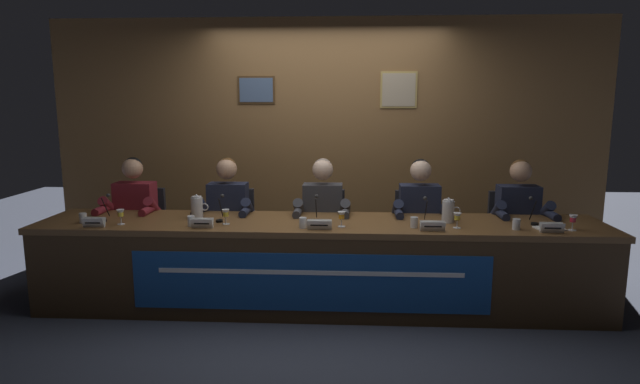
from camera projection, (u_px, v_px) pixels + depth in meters
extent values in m
plane|color=#383D4C|center=(320.00, 305.00, 4.50)|extent=(12.00, 12.00, 0.00)
cube|color=brown|center=(327.00, 142.00, 5.67)|extent=(5.92, 0.12, 2.60)
cube|color=#4C3319|center=(256.00, 90.00, 5.55)|extent=(0.40, 0.02, 0.29)
cube|color=slate|center=(256.00, 90.00, 5.54)|extent=(0.36, 0.01, 0.25)
cube|color=tan|center=(399.00, 90.00, 5.47)|extent=(0.38, 0.02, 0.38)
cube|color=tan|center=(399.00, 90.00, 5.46)|extent=(0.34, 0.01, 0.34)
cube|color=brown|center=(320.00, 224.00, 4.38)|extent=(4.72, 0.79, 0.05)
cube|color=#402A16|center=(317.00, 282.00, 4.07)|extent=(4.66, 0.04, 0.69)
cube|color=#402A16|center=(56.00, 262.00, 4.57)|extent=(0.08, 0.71, 0.69)
cube|color=#402A16|center=(599.00, 271.00, 4.32)|extent=(0.08, 0.71, 0.69)
cube|color=#19478C|center=(309.00, 283.00, 4.05)|extent=(2.79, 0.01, 0.46)
cube|color=white|center=(309.00, 273.00, 4.03)|extent=(2.37, 0.00, 0.04)
cylinder|color=black|center=(141.00, 281.00, 5.08)|extent=(0.44, 0.44, 0.02)
cylinder|color=black|center=(140.00, 260.00, 5.05)|extent=(0.05, 0.05, 0.40)
cube|color=#232328|center=(139.00, 238.00, 5.01)|extent=(0.44, 0.44, 0.03)
cube|color=#232328|center=(145.00, 210.00, 5.17)|extent=(0.40, 0.05, 0.44)
cylinder|color=black|center=(114.00, 271.00, 4.71)|extent=(0.10, 0.10, 0.45)
cylinder|color=black|center=(136.00, 271.00, 4.70)|extent=(0.10, 0.10, 0.45)
cylinder|color=black|center=(119.00, 237.00, 4.81)|extent=(0.13, 0.34, 0.13)
cylinder|color=black|center=(141.00, 237.00, 4.80)|extent=(0.13, 0.34, 0.13)
cube|color=maroon|center=(136.00, 208.00, 4.93)|extent=(0.36, 0.20, 0.48)
sphere|color=tan|center=(132.00, 168.00, 4.84)|extent=(0.19, 0.19, 0.19)
sphere|color=black|center=(133.00, 167.00, 4.86)|extent=(0.17, 0.17, 0.17)
cylinder|color=maroon|center=(109.00, 207.00, 4.84)|extent=(0.09, 0.30, 0.25)
cylinder|color=maroon|center=(154.00, 208.00, 4.81)|extent=(0.09, 0.30, 0.25)
cylinder|color=maroon|center=(101.00, 210.00, 4.68)|extent=(0.07, 0.24, 0.07)
cylinder|color=maroon|center=(147.00, 211.00, 4.66)|extent=(0.07, 0.24, 0.07)
cube|color=white|center=(93.00, 223.00, 4.14)|extent=(0.18, 0.03, 0.08)
cube|color=white|center=(95.00, 222.00, 4.18)|extent=(0.18, 0.03, 0.08)
cube|color=black|center=(93.00, 223.00, 4.14)|extent=(0.12, 0.01, 0.01)
cylinder|color=white|center=(121.00, 224.00, 4.27)|extent=(0.06, 0.06, 0.00)
cylinder|color=white|center=(121.00, 221.00, 4.26)|extent=(0.01, 0.01, 0.05)
cone|color=white|center=(121.00, 213.00, 4.25)|extent=(0.06, 0.06, 0.06)
cylinder|color=yellow|center=(121.00, 214.00, 4.25)|extent=(0.04, 0.04, 0.04)
cylinder|color=silver|center=(83.00, 218.00, 4.31)|extent=(0.06, 0.06, 0.08)
cylinder|color=silver|center=(83.00, 220.00, 4.31)|extent=(0.05, 0.05, 0.05)
cylinder|color=black|center=(103.00, 220.00, 4.37)|extent=(0.06, 0.06, 0.02)
cylinder|color=black|center=(106.00, 207.00, 4.41)|extent=(0.01, 0.13, 0.18)
sphere|color=#2D2D2D|center=(108.00, 195.00, 4.46)|extent=(0.03, 0.03, 0.03)
cylinder|color=black|center=(231.00, 282.00, 5.03)|extent=(0.44, 0.44, 0.02)
cylinder|color=black|center=(231.00, 261.00, 5.00)|extent=(0.05, 0.05, 0.40)
cube|color=#232328|center=(230.00, 239.00, 4.96)|extent=(0.44, 0.44, 0.03)
cube|color=#232328|center=(234.00, 211.00, 5.12)|extent=(0.40, 0.05, 0.44)
cylinder|color=black|center=(211.00, 272.00, 4.66)|extent=(0.10, 0.10, 0.45)
cylinder|color=black|center=(233.00, 273.00, 4.65)|extent=(0.10, 0.10, 0.45)
cylinder|color=black|center=(214.00, 238.00, 4.76)|extent=(0.13, 0.34, 0.13)
cylinder|color=black|center=(236.00, 238.00, 4.75)|extent=(0.13, 0.34, 0.13)
cube|color=#1E2338|center=(228.00, 209.00, 4.88)|extent=(0.36, 0.20, 0.48)
sphere|color=tan|center=(227.00, 169.00, 4.80)|extent=(0.19, 0.19, 0.19)
sphere|color=#593819|center=(227.00, 167.00, 4.81)|extent=(0.17, 0.17, 0.17)
cylinder|color=#1E2338|center=(203.00, 208.00, 4.79)|extent=(0.09, 0.30, 0.25)
cylinder|color=#1E2338|center=(248.00, 209.00, 4.77)|extent=(0.09, 0.30, 0.25)
cylinder|color=#1E2338|center=(198.00, 211.00, 4.63)|extent=(0.07, 0.24, 0.07)
cylinder|color=#1E2338|center=(245.00, 212.00, 4.61)|extent=(0.07, 0.24, 0.07)
cube|color=white|center=(202.00, 224.00, 4.12)|extent=(0.17, 0.03, 0.08)
cube|color=white|center=(203.00, 223.00, 4.15)|extent=(0.17, 0.03, 0.08)
cube|color=black|center=(201.00, 224.00, 4.12)|extent=(0.12, 0.01, 0.01)
cylinder|color=white|center=(226.00, 224.00, 4.27)|extent=(0.06, 0.06, 0.00)
cylinder|color=white|center=(226.00, 220.00, 4.27)|extent=(0.01, 0.01, 0.05)
cone|color=white|center=(226.00, 213.00, 4.26)|extent=(0.06, 0.06, 0.06)
cylinder|color=yellow|center=(226.00, 214.00, 4.26)|extent=(0.04, 0.04, 0.04)
cylinder|color=silver|center=(191.00, 221.00, 4.20)|extent=(0.06, 0.06, 0.08)
cylinder|color=silver|center=(191.00, 223.00, 4.20)|extent=(0.05, 0.05, 0.05)
cylinder|color=black|center=(219.00, 221.00, 4.34)|extent=(0.06, 0.06, 0.02)
cylinder|color=black|center=(221.00, 208.00, 4.39)|extent=(0.01, 0.13, 0.18)
sphere|color=#2D2D2D|center=(222.00, 196.00, 4.44)|extent=(0.03, 0.03, 0.03)
cylinder|color=black|center=(323.00, 284.00, 4.99)|extent=(0.44, 0.44, 0.02)
cylinder|color=black|center=(323.00, 263.00, 4.95)|extent=(0.05, 0.05, 0.40)
cube|color=#232328|center=(323.00, 241.00, 4.91)|extent=(0.44, 0.44, 0.03)
cube|color=#232328|center=(324.00, 212.00, 5.07)|extent=(0.40, 0.05, 0.44)
cylinder|color=black|center=(310.00, 274.00, 4.61)|extent=(0.10, 0.10, 0.45)
cylinder|color=black|center=(332.00, 275.00, 4.60)|extent=(0.10, 0.10, 0.45)
cylinder|color=black|center=(311.00, 239.00, 4.71)|extent=(0.13, 0.34, 0.13)
cylinder|color=black|center=(333.00, 240.00, 4.70)|extent=(0.13, 0.34, 0.13)
cube|color=#38383D|center=(323.00, 210.00, 4.83)|extent=(0.36, 0.20, 0.48)
sphere|color=beige|center=(323.00, 170.00, 4.75)|extent=(0.19, 0.19, 0.19)
sphere|color=gray|center=(323.00, 168.00, 4.76)|extent=(0.17, 0.17, 0.17)
cylinder|color=#38383D|center=(299.00, 209.00, 4.74)|extent=(0.09, 0.30, 0.25)
cylinder|color=#38383D|center=(345.00, 210.00, 4.72)|extent=(0.09, 0.30, 0.25)
cylinder|color=#38383D|center=(297.00, 212.00, 4.58)|extent=(0.07, 0.24, 0.07)
cylinder|color=#38383D|center=(345.00, 213.00, 4.56)|extent=(0.07, 0.24, 0.07)
cube|color=white|center=(319.00, 225.00, 4.07)|extent=(0.19, 0.03, 0.08)
cube|color=white|center=(319.00, 224.00, 4.10)|extent=(0.19, 0.03, 0.08)
cube|color=black|center=(319.00, 225.00, 4.06)|extent=(0.14, 0.01, 0.01)
cylinder|color=white|center=(341.00, 226.00, 4.19)|extent=(0.06, 0.06, 0.00)
cylinder|color=white|center=(342.00, 223.00, 4.18)|extent=(0.01, 0.01, 0.05)
cone|color=white|center=(342.00, 216.00, 4.17)|extent=(0.06, 0.06, 0.06)
cylinder|color=orange|center=(342.00, 216.00, 4.17)|extent=(0.04, 0.04, 0.04)
cylinder|color=silver|center=(303.00, 223.00, 4.14)|extent=(0.06, 0.06, 0.08)
cylinder|color=silver|center=(303.00, 225.00, 4.14)|extent=(0.05, 0.05, 0.05)
cylinder|color=black|center=(316.00, 222.00, 4.32)|extent=(0.06, 0.06, 0.02)
cylinder|color=black|center=(316.00, 208.00, 4.37)|extent=(0.01, 0.13, 0.18)
sphere|color=#2D2D2D|center=(317.00, 196.00, 4.41)|extent=(0.03, 0.03, 0.03)
cylinder|color=black|center=(416.00, 286.00, 4.94)|extent=(0.44, 0.44, 0.02)
cylinder|color=black|center=(417.00, 264.00, 4.90)|extent=(0.05, 0.05, 0.40)
cube|color=#232328|center=(418.00, 242.00, 4.87)|extent=(0.44, 0.44, 0.03)
cube|color=#232328|center=(416.00, 213.00, 5.02)|extent=(0.40, 0.05, 0.44)
cylinder|color=black|center=(410.00, 276.00, 4.56)|extent=(0.10, 0.10, 0.45)
cylinder|color=black|center=(434.00, 276.00, 4.55)|extent=(0.10, 0.10, 0.45)
cylinder|color=black|center=(409.00, 241.00, 4.66)|extent=(0.13, 0.34, 0.13)
cylinder|color=black|center=(432.00, 241.00, 4.65)|extent=(0.13, 0.34, 0.13)
cube|color=#1E2338|center=(419.00, 211.00, 4.78)|extent=(0.36, 0.20, 0.48)
sphere|color=beige|center=(421.00, 170.00, 4.70)|extent=(0.19, 0.19, 0.19)
sphere|color=black|center=(421.00, 169.00, 4.71)|extent=(0.17, 0.17, 0.17)
cylinder|color=#1E2338|center=(397.00, 211.00, 4.69)|extent=(0.09, 0.30, 0.25)
cylinder|color=#1E2338|center=(444.00, 211.00, 4.67)|extent=(0.09, 0.30, 0.25)
cylinder|color=#1E2338|center=(399.00, 214.00, 4.54)|extent=(0.07, 0.24, 0.07)
cylinder|color=#1E2338|center=(448.00, 214.00, 4.51)|extent=(0.07, 0.24, 0.07)
cube|color=white|center=(433.00, 227.00, 4.02)|extent=(0.19, 0.03, 0.08)
cube|color=white|center=(432.00, 225.00, 4.06)|extent=(0.19, 0.03, 0.08)
cube|color=black|center=(433.00, 227.00, 4.02)|extent=(0.13, 0.01, 0.01)
cylinder|color=white|center=(457.00, 228.00, 4.14)|extent=(0.06, 0.06, 0.00)
cylinder|color=white|center=(457.00, 224.00, 4.14)|extent=(0.01, 0.01, 0.05)
cone|color=white|center=(457.00, 217.00, 4.13)|extent=(0.06, 0.06, 0.06)
cylinder|color=yellow|center=(457.00, 218.00, 4.13)|extent=(0.04, 0.04, 0.04)
cylinder|color=silver|center=(414.00, 222.00, 4.15)|extent=(0.06, 0.06, 0.08)
cylinder|color=silver|center=(414.00, 224.00, 4.16)|extent=(0.05, 0.05, 0.05)
cylinder|color=black|center=(427.00, 224.00, 4.23)|extent=(0.06, 0.06, 0.02)
cylinder|color=black|center=(426.00, 210.00, 4.28)|extent=(0.01, 0.13, 0.18)
sphere|color=#2D2D2D|center=(425.00, 198.00, 4.32)|extent=(0.03, 0.03, 0.03)
cylinder|color=black|center=(511.00, 288.00, 4.89)|extent=(0.44, 0.44, 0.02)
cylinder|color=black|center=(513.00, 266.00, 4.86)|extent=(0.05, 0.05, 0.40)
cube|color=#232328|center=(514.00, 243.00, 4.82)|extent=(0.44, 0.44, 0.03)
cube|color=#232328|center=(509.00, 214.00, 4.98)|extent=(0.40, 0.05, 0.44)
cylinder|color=black|center=(513.00, 278.00, 4.52)|extent=(0.10, 0.10, 0.45)
cylinder|color=black|center=(537.00, 278.00, 4.50)|extent=(0.10, 0.10, 0.45)
cylinder|color=black|center=(510.00, 242.00, 4.62)|extent=(0.13, 0.34, 0.13)
cylinder|color=black|center=(533.00, 243.00, 4.61)|extent=(0.13, 0.34, 0.13)
cube|color=#1E2338|center=(517.00, 212.00, 4.74)|extent=(0.36, 0.20, 0.48)
sphere|color=tan|center=(521.00, 171.00, 4.65)|extent=(0.19, 0.19, 0.19)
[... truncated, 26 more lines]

